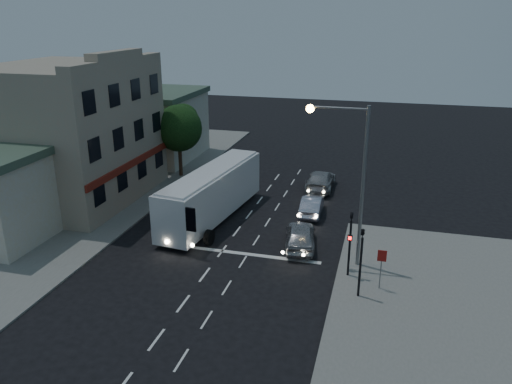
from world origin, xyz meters
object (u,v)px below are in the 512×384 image
(regulatory_sign, at_px, (381,263))
(street_tree, at_px, (179,126))
(car_suv, at_px, (300,236))
(car_sedan_b, at_px, (321,180))
(traffic_signal_side, at_px, (361,254))
(car_sedan_a, at_px, (312,205))
(tour_bus, at_px, (212,192))
(streetlight, at_px, (352,168))
(traffic_signal_main, at_px, (350,236))

(regulatory_sign, distance_m, street_tree, 23.40)
(car_suv, height_order, car_sedan_b, car_suv)
(street_tree, bearing_deg, traffic_signal_side, -44.50)
(car_sedan_b, bearing_deg, traffic_signal_side, 104.20)
(car_sedan_a, relative_size, car_sedan_b, 0.79)
(car_sedan_b, height_order, street_tree, street_tree)
(car_suv, xyz_separation_m, traffic_signal_side, (3.87, -5.00, 1.66))
(car_sedan_b, xyz_separation_m, street_tree, (-12.32, 0.12, 3.76))
(tour_bus, height_order, street_tree, street_tree)
(traffic_signal_side, bearing_deg, car_sedan_b, 104.59)
(streetlight, bearing_deg, traffic_signal_side, -74.30)
(car_sedan_b, height_order, regulatory_sign, regulatory_sign)
(traffic_signal_main, height_order, street_tree, street_tree)
(car_sedan_a, bearing_deg, traffic_signal_side, 108.70)
(street_tree, bearing_deg, car_suv, -41.60)
(streetlight, xyz_separation_m, street_tree, (-15.55, 12.82, -1.23))
(car_sedan_b, bearing_deg, street_tree, -0.94)
(car_sedan_a, bearing_deg, traffic_signal_main, 109.05)
(car_suv, xyz_separation_m, street_tree, (-12.64, 11.22, 3.74))
(car_suv, height_order, car_sedan_a, car_suv)
(traffic_signal_main, bearing_deg, tour_bus, 149.03)
(street_tree, bearing_deg, car_sedan_b, -0.56)
(car_sedan_a, relative_size, traffic_signal_side, 0.98)
(car_sedan_b, distance_m, street_tree, 12.88)
(tour_bus, relative_size, car_sedan_b, 2.31)
(tour_bus, height_order, car_sedan_b, tour_bus)
(car_sedan_a, xyz_separation_m, streetlight, (3.07, -7.07, 5.07))
(traffic_signal_side, relative_size, regulatory_sign, 1.86)
(car_sedan_a, xyz_separation_m, traffic_signal_side, (4.02, -10.47, 1.76))
(streetlight, bearing_deg, car_sedan_b, 104.28)
(tour_bus, height_order, regulatory_sign, tour_bus)
(regulatory_sign, bearing_deg, traffic_signal_main, 149.16)
(car_sedan_a, bearing_deg, car_suv, 89.33)
(car_suv, height_order, street_tree, street_tree)
(streetlight, bearing_deg, car_sedan_a, 113.43)
(car_sedan_a, height_order, street_tree, street_tree)
(car_sedan_a, distance_m, regulatory_sign, 10.80)
(car_suv, xyz_separation_m, regulatory_sign, (4.87, -4.04, 0.84))
(tour_bus, height_order, streetlight, streetlight)
(traffic_signal_side, bearing_deg, streetlight, 105.70)
(traffic_signal_main, relative_size, streetlight, 0.46)
(car_suv, distance_m, car_sedan_b, 11.11)
(car_sedan_a, relative_size, traffic_signal_main, 0.98)
(car_suv, bearing_deg, regulatory_sign, 131.24)
(tour_bus, distance_m, streetlight, 11.28)
(traffic_signal_main, height_order, regulatory_sign, traffic_signal_main)
(streetlight, bearing_deg, car_suv, 151.19)
(car_sedan_b, distance_m, streetlight, 14.03)
(car_suv, distance_m, regulatory_sign, 6.38)
(car_suv, bearing_deg, traffic_signal_side, 118.63)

